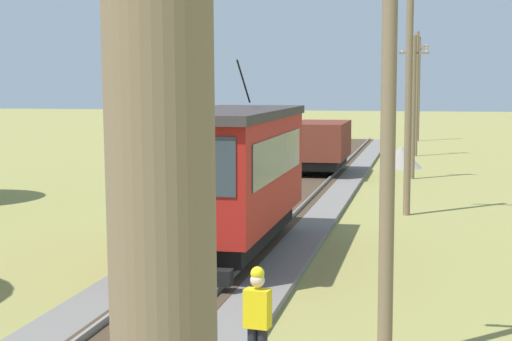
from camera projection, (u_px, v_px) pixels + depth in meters
name	position (u px, v px, depth m)	size (l,w,h in m)	color
red_tram	(230.00, 173.00, 21.45)	(2.60, 8.54, 4.79)	maroon
freight_car	(321.00, 144.00, 40.14)	(2.40, 5.20, 2.31)	maroon
utility_pole_foreground	(163.00, 268.00, 1.87)	(1.40, 0.47, 7.98)	#7A664C
utility_pole_near_tram	(388.00, 150.00, 13.18)	(1.40, 0.30, 6.71)	#7A664C
utility_pole_mid	(409.00, 88.00, 28.22)	(1.40, 0.41, 8.43)	#7A664C
utility_pole_far	(413.00, 106.00, 39.06)	(1.40, 0.52, 6.65)	#7A664C
utility_pole_distant	(416.00, 93.00, 51.34)	(1.40, 0.27, 7.56)	#7A664C
utility_pole_horizon	(418.00, 88.00, 64.75)	(1.40, 0.36, 7.99)	#7A664C
gravel_pile	(401.00, 157.00, 44.60)	(2.25, 2.25, 1.16)	gray
track_worker	(257.00, 319.00, 12.58)	(0.41, 0.30, 1.78)	black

